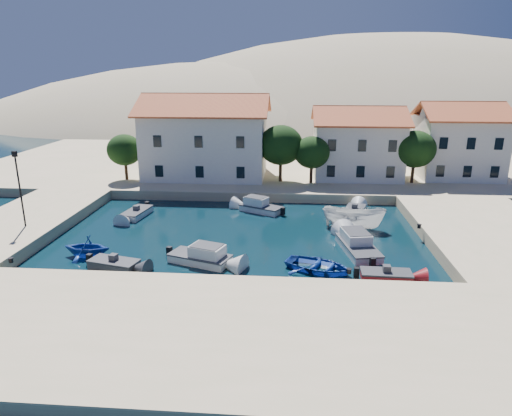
% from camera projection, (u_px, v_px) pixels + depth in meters
% --- Properties ---
extents(ground, '(400.00, 400.00, 0.00)m').
position_uv_depth(ground, '(222.00, 289.00, 28.88)').
color(ground, black).
rests_on(ground, ground).
extents(quay_south, '(52.00, 12.00, 1.00)m').
position_uv_depth(quay_south, '(204.00, 335.00, 23.01)').
color(quay_south, tan).
rests_on(quay_south, ground).
extents(quay_east, '(11.00, 20.00, 1.00)m').
position_uv_depth(quay_east, '(492.00, 236.00, 36.76)').
color(quay_east, tan).
rests_on(quay_east, ground).
extents(quay_west, '(8.00, 20.00, 1.00)m').
position_uv_depth(quay_west, '(23.00, 224.00, 39.69)').
color(quay_west, tan).
rests_on(quay_west, ground).
extents(quay_north, '(80.00, 36.00, 1.00)m').
position_uv_depth(quay_north, '(275.00, 164.00, 64.85)').
color(quay_north, tan).
rests_on(quay_north, ground).
extents(hills, '(254.00, 176.00, 99.00)m').
position_uv_depth(hills, '(340.00, 185.00, 152.10)').
color(hills, tan).
rests_on(hills, ground).
extents(building_left, '(14.70, 9.45, 9.70)m').
position_uv_depth(building_left, '(206.00, 135.00, 54.33)').
color(building_left, white).
rests_on(building_left, quay_north).
extents(building_mid, '(10.50, 8.40, 8.30)m').
position_uv_depth(building_mid, '(357.00, 141.00, 54.16)').
color(building_mid, white).
rests_on(building_mid, quay_north).
extents(building_right, '(9.45, 8.40, 8.80)m').
position_uv_depth(building_right, '(458.00, 139.00, 54.15)').
color(building_right, white).
rests_on(building_right, quay_north).
extents(trees, '(37.30, 5.30, 6.45)m').
position_uv_depth(trees, '(294.00, 149.00, 51.44)').
color(trees, '#382314').
rests_on(trees, quay_north).
extents(lamppost, '(0.35, 0.25, 6.22)m').
position_uv_depth(lamppost, '(19.00, 182.00, 36.44)').
color(lamppost, black).
rests_on(lamppost, quay_west).
extents(bollards, '(29.36, 9.56, 0.30)m').
position_uv_depth(bollards, '(269.00, 251.00, 32.03)').
color(bollards, black).
rests_on(bollards, ground).
extents(motorboat_grey_sw, '(3.73, 2.33, 1.25)m').
position_uv_depth(motorboat_grey_sw, '(114.00, 264.00, 31.85)').
color(motorboat_grey_sw, '#36373B').
rests_on(motorboat_grey_sw, ground).
extents(cabin_cruiser_south, '(4.84, 3.28, 1.60)m').
position_uv_depth(cabin_cruiser_south, '(200.00, 256.00, 32.74)').
color(cabin_cruiser_south, silver).
rests_on(cabin_cruiser_south, ground).
extents(rowboat_south, '(5.63, 4.91, 0.97)m').
position_uv_depth(rowboat_south, '(319.00, 270.00, 31.60)').
color(rowboat_south, '#1C409A').
rests_on(rowboat_south, ground).
extents(motorboat_red_se, '(3.33, 1.57, 1.25)m').
position_uv_depth(motorboat_red_se, '(386.00, 276.00, 30.04)').
color(motorboat_red_se, maroon).
rests_on(motorboat_red_se, ground).
extents(cabin_cruiser_east, '(3.09, 5.61, 1.60)m').
position_uv_depth(cabin_cruiser_east, '(358.00, 246.00, 34.71)').
color(cabin_cruiser_east, silver).
rests_on(cabin_cruiser_east, ground).
extents(boat_east, '(5.78, 3.20, 2.11)m').
position_uv_depth(boat_east, '(353.00, 228.00, 40.12)').
color(boat_east, silver).
rests_on(boat_east, ground).
extents(motorboat_white_ne, '(2.71, 4.03, 1.25)m').
position_uv_depth(motorboat_white_ne, '(354.00, 211.00, 43.78)').
color(motorboat_white_ne, silver).
rests_on(motorboat_white_ne, ground).
extents(rowboat_west, '(3.64, 3.20, 1.82)m').
position_uv_depth(rowboat_west, '(88.00, 256.00, 33.99)').
color(rowboat_west, '#1C409A').
rests_on(rowboat_west, ground).
extents(motorboat_white_west, '(2.23, 4.02, 1.25)m').
position_uv_depth(motorboat_white_west, '(137.00, 213.00, 43.27)').
color(motorboat_white_west, silver).
rests_on(motorboat_white_west, ground).
extents(cabin_cruiser_north, '(4.48, 3.43, 1.60)m').
position_uv_depth(cabin_cruiser_north, '(261.00, 207.00, 44.59)').
color(cabin_cruiser_north, silver).
rests_on(cabin_cruiser_north, ground).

